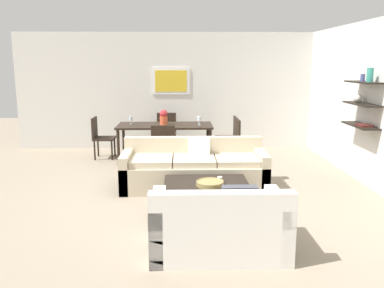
{
  "coord_description": "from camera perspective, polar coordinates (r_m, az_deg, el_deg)",
  "views": [
    {
      "loc": [
        -0.07,
        -6.03,
        2.0
      ],
      "look_at": [
        0.1,
        0.2,
        0.75
      ],
      "focal_mm": 37.81,
      "sensor_mm": 36.0,
      "label": 1
    }
  ],
  "objects": [
    {
      "name": "candle_jar",
      "position": [
        5.63,
        3.95,
        -5.02
      ],
      "size": [
        0.07,
        0.07,
        0.08
      ],
      "primitive_type": "cylinder",
      "color": "silver",
      "rests_on": "coffee_table"
    },
    {
      "name": "dining_chair_head",
      "position": [
        9.26,
        -3.63,
        2.03
      ],
      "size": [
        0.44,
        0.44,
        0.88
      ],
      "color": "black",
      "rests_on": "ground"
    },
    {
      "name": "decorative_bowl",
      "position": [
        5.47,
        2.56,
        -5.53
      ],
      "size": [
        0.38,
        0.38,
        0.07
      ],
      "color": "#99844C",
      "rests_on": "coffee_table"
    },
    {
      "name": "dining_table",
      "position": [
        8.4,
        -3.84,
        2.28
      ],
      "size": [
        1.95,
        0.88,
        0.75
      ],
      "color": "black",
      "rests_on": "ground"
    },
    {
      "name": "dining_chair_right_near",
      "position": [
        8.29,
        5.72,
        0.89
      ],
      "size": [
        0.44,
        0.44,
        0.88
      ],
      "color": "black",
      "rests_on": "ground"
    },
    {
      "name": "sofa_beige",
      "position": [
        6.6,
        0.29,
        -3.67
      ],
      "size": [
        2.32,
        0.9,
        0.78
      ],
      "color": "beige",
      "rests_on": "ground"
    },
    {
      "name": "loveseat_white",
      "position": [
        4.42,
        3.82,
        -11.43
      ],
      "size": [
        1.44,
        0.9,
        0.78
      ],
      "color": "white",
      "rests_on": "ground"
    },
    {
      "name": "right_wall_shelf_unit",
      "position": [
        7.35,
        23.47,
        5.33
      ],
      "size": [
        0.34,
        8.2,
        2.7
      ],
      "color": "silver",
      "rests_on": "ground"
    },
    {
      "name": "back_wall_unit",
      "position": [
        9.59,
        0.6,
        7.48
      ],
      "size": [
        8.4,
        0.09,
        2.7
      ],
      "color": "silver",
      "rests_on": "ground"
    },
    {
      "name": "dining_chair_left_far",
      "position": [
        8.78,
        -12.83,
        1.25
      ],
      "size": [
        0.44,
        0.44,
        0.88
      ],
      "color": "black",
      "rests_on": "ground"
    },
    {
      "name": "wine_glass_right_far",
      "position": [
        8.48,
        1.0,
        3.66
      ],
      "size": [
        0.08,
        0.08,
        0.16
      ],
      "color": "silver",
      "rests_on": "dining_table"
    },
    {
      "name": "wine_glass_left_far",
      "position": [
        8.54,
        -8.63,
        3.52
      ],
      "size": [
        0.08,
        0.08,
        0.16
      ],
      "color": "silver",
      "rests_on": "dining_table"
    },
    {
      "name": "coffee_table",
      "position": [
        5.6,
        2.05,
        -7.55
      ],
      "size": [
        1.16,
        1.0,
        0.38
      ],
      "color": "black",
      "rests_on": "ground"
    },
    {
      "name": "centerpiece_vase",
      "position": [
        8.36,
        -4.03,
        3.81
      ],
      "size": [
        0.16,
        0.16,
        0.31
      ],
      "color": "#D85933",
      "rests_on": "dining_table"
    },
    {
      "name": "dining_chair_right_far",
      "position": [
        8.68,
        5.39,
        1.37
      ],
      "size": [
        0.44,
        0.44,
        0.88
      ],
      "color": "black",
      "rests_on": "ground"
    },
    {
      "name": "ground_plane",
      "position": [
        6.36,
        -0.87,
        -7.0
      ],
      "size": [
        18.0,
        18.0,
        0.0
      ],
      "primitive_type": "plane",
      "color": "gray"
    },
    {
      "name": "dining_chair_foot",
      "position": [
        7.59,
        -4.07,
        -0.05
      ],
      "size": [
        0.44,
        0.44,
        0.88
      ],
      "color": "black",
      "rests_on": "ground"
    },
    {
      "name": "wine_glass_right_near",
      "position": [
        8.26,
        1.07,
        3.55
      ],
      "size": [
        0.08,
        0.08,
        0.18
      ],
      "color": "silver",
      "rests_on": "dining_table"
    }
  ]
}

